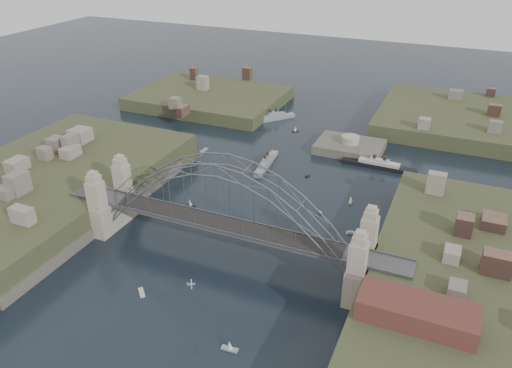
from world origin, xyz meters
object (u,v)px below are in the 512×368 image
object	(u,v)px
fort_island	(349,152)
wharf_shed	(417,312)
bridge	(224,209)
ocean_liner	(379,165)
naval_cruiser_near	(266,163)
naval_cruiser_far	(273,118)

from	to	relation	value
fort_island	wharf_shed	xyz separation A→B (m)	(32.00, -84.00, 10.34)
bridge	fort_island	world-z (taller)	bridge
fort_island	ocean_liner	size ratio (longest dim) A/B	0.94
fort_island	naval_cruiser_near	size ratio (longest dim) A/B	1.17
naval_cruiser_far	ocean_liner	xyz separation A→B (m)	(46.49, -26.41, -0.08)
fort_island	naval_cruiser_near	world-z (taller)	fort_island
wharf_shed	fort_island	bearing A→B (deg)	110.85
bridge	ocean_liner	bearing A→B (deg)	68.72
naval_cruiser_far	fort_island	bearing A→B (deg)	-26.38
ocean_liner	fort_island	bearing A→B (deg)	141.95
bridge	naval_cruiser_near	bearing A→B (deg)	101.23
naval_cruiser_near	ocean_liner	bearing A→B (deg)	20.60
naval_cruiser_far	ocean_liner	bearing A→B (deg)	-29.60
wharf_shed	naval_cruiser_near	size ratio (longest dim) A/B	1.06
naval_cruiser_near	wharf_shed	bearing A→B (deg)	-49.31
fort_island	bridge	bearing A→B (deg)	-99.73
bridge	naval_cruiser_far	distance (m)	90.90
bridge	fort_island	bearing A→B (deg)	80.27
wharf_shed	ocean_liner	world-z (taller)	wharf_shed
ocean_liner	naval_cruiser_far	bearing A→B (deg)	150.40
fort_island	wharf_shed	world-z (taller)	wharf_shed
ocean_liner	naval_cruiser_near	bearing A→B (deg)	-159.40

